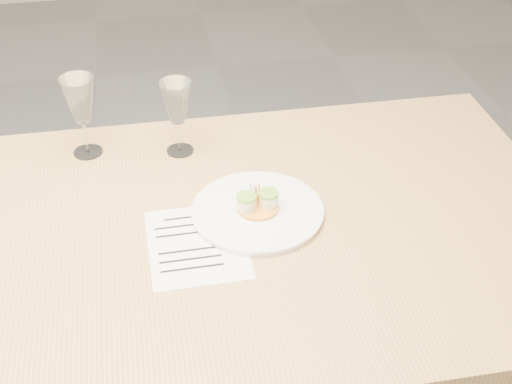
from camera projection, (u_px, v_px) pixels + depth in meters
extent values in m
cube|color=tan|center=(53.00, 254.00, 1.58)|extent=(2.40, 1.00, 0.04)
cylinder|color=tan|center=(431.00, 220.00, 2.27)|extent=(0.07, 0.07, 0.71)
cylinder|color=white|center=(258.00, 212.00, 1.66)|extent=(0.30, 0.30, 0.01)
cylinder|color=white|center=(258.00, 210.00, 1.65)|extent=(0.31, 0.31, 0.01)
cylinder|color=gold|center=(258.00, 208.00, 1.65)|extent=(0.10, 0.10, 0.01)
cylinder|color=#F4ECC7|center=(247.00, 203.00, 1.63)|extent=(0.05, 0.05, 0.03)
cylinder|color=#F4ECC7|center=(268.00, 199.00, 1.64)|extent=(0.05, 0.05, 0.03)
cylinder|color=#85B833|center=(247.00, 197.00, 1.62)|extent=(0.05, 0.05, 0.01)
cylinder|color=#85B833|center=(269.00, 193.00, 1.63)|extent=(0.05, 0.05, 0.01)
cylinder|color=#D0BF6F|center=(287.00, 219.00, 1.62)|extent=(0.05, 0.05, 0.00)
cube|color=white|center=(197.00, 244.00, 1.57)|extent=(0.22, 0.27, 0.00)
cube|color=black|center=(183.00, 218.00, 1.65)|extent=(0.09, 0.01, 0.00)
cube|color=black|center=(185.00, 226.00, 1.62)|extent=(0.14, 0.01, 0.00)
cube|color=black|center=(186.00, 234.00, 1.60)|extent=(0.14, 0.01, 0.00)
cube|color=black|center=(189.00, 250.00, 1.55)|extent=(0.14, 0.01, 0.00)
cube|color=black|center=(191.00, 259.00, 1.53)|extent=(0.14, 0.01, 0.00)
cube|color=black|center=(192.00, 268.00, 1.51)|extent=(0.14, 0.01, 0.00)
cylinder|color=white|center=(88.00, 152.00, 1.87)|extent=(0.08, 0.08, 0.00)
cylinder|color=white|center=(86.00, 136.00, 1.84)|extent=(0.01, 0.01, 0.09)
cone|color=white|center=(80.00, 100.00, 1.78)|extent=(0.09, 0.09, 0.12)
cylinder|color=white|center=(180.00, 150.00, 1.88)|extent=(0.07, 0.07, 0.00)
cylinder|color=white|center=(179.00, 136.00, 1.85)|extent=(0.01, 0.01, 0.09)
cone|color=white|center=(177.00, 102.00, 1.79)|extent=(0.08, 0.08, 0.11)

